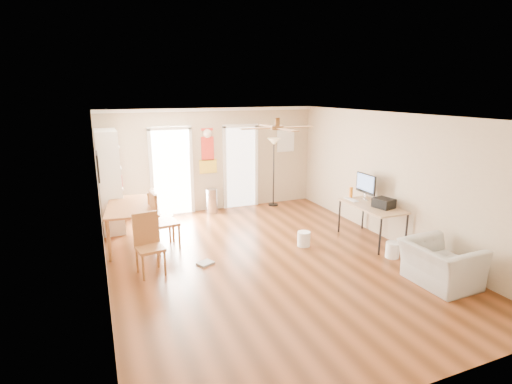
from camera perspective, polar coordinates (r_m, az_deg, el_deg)
name	(u,v)px	position (r m, az deg, el deg)	size (l,w,h in m)	color
floor	(269,260)	(7.29, 1.83, -9.89)	(7.00, 7.00, 0.00)	brown
ceiling	(270,116)	(6.66, 2.01, 10.96)	(5.50, 7.00, 0.00)	silver
wall_back	(212,160)	(10.08, -6.32, 4.63)	(5.50, 0.04, 2.60)	beige
wall_front	(421,276)	(4.12, 22.80, -11.20)	(5.50, 0.04, 2.60)	beige
wall_left	(101,209)	(6.29, -21.61, -2.32)	(0.04, 7.00, 2.60)	beige
wall_right	(394,179)	(8.35, 19.39, 1.84)	(0.04, 7.00, 2.60)	beige
crown_molding	(270,118)	(6.66, 2.01, 10.62)	(5.50, 7.00, 0.08)	white
kitchen_doorway	(172,173)	(9.88, -12.12, 2.71)	(0.90, 0.10, 2.10)	white
bathroom_doorway	(240,168)	(10.34, -2.27, 3.54)	(0.80, 0.10, 2.10)	white
wall_decal	(208,151)	(9.99, -7.02, 5.97)	(0.46, 0.03, 1.10)	red
ac_grille	(286,141)	(10.74, 4.30, 7.43)	(0.50, 0.04, 0.60)	white
framed_poster	(98,166)	(7.56, -21.97, 3.47)	(0.04, 0.66, 0.48)	black
ceiling_fan	(277,128)	(6.40, 3.12, 9.28)	(1.24, 1.24, 0.20)	#593819
bookshelf	(110,181)	(9.12, -20.44, 1.50)	(0.44, 0.99, 2.21)	white
dining_table	(135,224)	(8.27, -17.20, -4.51)	(0.98, 1.64, 0.82)	#975830
dining_chair_right_a	(162,215)	(8.33, -13.52, -3.31)	(0.43, 0.43, 1.04)	olive
dining_chair_right_b	(165,220)	(7.89, -13.00, -3.96)	(0.46, 0.46, 1.13)	#9E6D33
dining_chair_near	(150,245)	(6.83, -15.14, -7.47)	(0.42, 0.42, 1.03)	#945A2F
trash_can	(212,201)	(10.00, -6.45, -1.28)	(0.29, 0.29, 0.62)	#B7B7B9
torchiere_lamp	(274,172)	(10.46, 2.57, 2.86)	(0.34, 0.34, 1.81)	black
computer_desk	(371,223)	(8.41, 16.31, -4.34)	(0.71, 1.41, 0.76)	tan
imac	(366,187)	(8.61, 15.60, 0.71)	(0.08, 0.60, 0.56)	black
keyboard	(351,200)	(8.60, 13.63, -1.07)	(0.13, 0.40, 0.01)	silver
printer	(384,203)	(8.19, 18.03, -1.53)	(0.31, 0.37, 0.19)	black
orange_bottle	(351,192)	(8.75, 13.60, -0.06)	(0.08, 0.08, 0.23)	orange
wastebasket_a	(304,239)	(7.94, 6.94, -6.76)	(0.26, 0.26, 0.29)	white
wastebasket_b	(392,250)	(7.78, 19.17, -7.95)	(0.25, 0.25, 0.29)	white
floor_cloth	(205,263)	(7.19, -7.36, -10.20)	(0.27, 0.21, 0.04)	#969691
armchair	(440,264)	(6.98, 25.15, -9.45)	(1.05, 0.92, 0.68)	#AFAFAA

